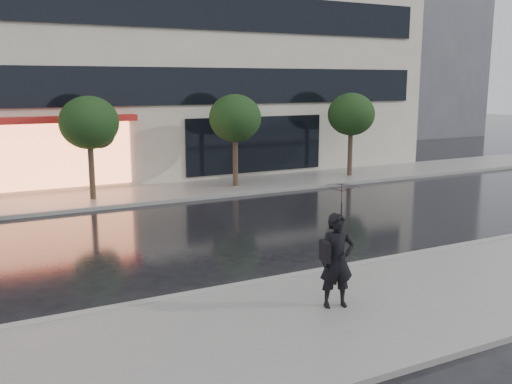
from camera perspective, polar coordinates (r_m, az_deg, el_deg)
ground at (r=14.49m, az=4.32°, el=-7.12°), size 120.00×120.00×0.00m
sidewalk_near at (r=12.00m, az=12.67°, el=-10.98°), size 60.00×4.50×0.12m
sidewalk_far at (r=23.53m, az=-8.93°, el=-0.01°), size 60.00×3.50×0.12m
curb_near at (r=13.67m, az=6.55°, el=-7.97°), size 60.00×0.25×0.14m
curb_far at (r=21.91m, az=-7.46°, el=-0.76°), size 60.00×0.25×0.14m
bg_building_right at (r=51.92m, az=12.88°, el=14.59°), size 12.00×12.00×16.00m
tree_mid_west at (r=22.20m, az=-16.21°, el=6.49°), size 2.20×2.20×3.99m
tree_mid_east at (r=24.11m, az=-2.01°, el=7.24°), size 2.20×2.20×3.99m
tree_far_east at (r=27.23m, az=9.56°, el=7.52°), size 2.20×2.20×3.99m
pedestrian_with_umbrella at (r=11.15m, az=8.33°, el=-3.86°), size 1.08×1.09×2.50m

